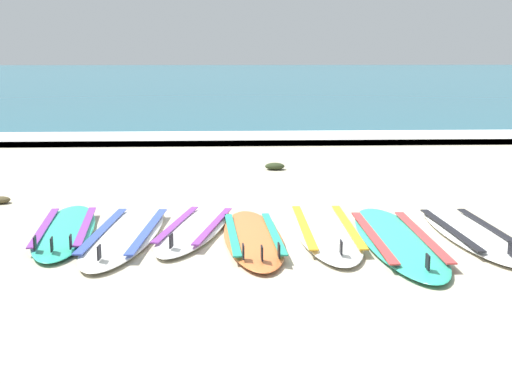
{
  "coord_description": "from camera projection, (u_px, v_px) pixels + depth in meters",
  "views": [
    {
      "loc": [
        -0.69,
        -6.4,
        1.64
      ],
      "look_at": [
        -0.39,
        0.37,
        0.25
      ],
      "focal_mm": 48.63,
      "sensor_mm": 36.0,
      "label": 1
    }
  ],
  "objects": [
    {
      "name": "seaweed_clump_near_shoreline",
      "position": [
        0.0,
        200.0,
        7.54
      ],
      "size": [
        0.22,
        0.17,
        0.08
      ],
      "primitive_type": "ellipsoid",
      "color": "#4C4228",
      "rests_on": "ground"
    },
    {
      "name": "sea",
      "position": [
        236.0,
        77.0,
        41.37
      ],
      "size": [
        80.0,
        60.0,
        0.1
      ],
      "primitive_type": "cube",
      "color": "#23667A",
      "rests_on": "ground"
    },
    {
      "name": "surfboard_6",
      "position": [
        470.0,
        232.0,
        6.21
      ],
      "size": [
        0.6,
        2.12,
        0.18
      ],
      "color": "white",
      "rests_on": "ground"
    },
    {
      "name": "seaweed_clump_mid_sand",
      "position": [
        275.0,
        166.0,
        9.66
      ],
      "size": [
        0.27,
        0.22,
        0.1
      ],
      "primitive_type": "ellipsoid",
      "color": "#2D381E",
      "rests_on": "ground"
    },
    {
      "name": "surfboard_3",
      "position": [
        253.0,
        237.0,
        6.05
      ],
      "size": [
        0.59,
        2.03,
        0.18
      ],
      "color": "orange",
      "rests_on": "ground"
    },
    {
      "name": "surfboard_5",
      "position": [
        397.0,
        239.0,
        5.98
      ],
      "size": [
        0.61,
        2.39,
        0.18
      ],
      "color": "#2DB793",
      "rests_on": "ground"
    },
    {
      "name": "surfboard_0",
      "position": [
        65.0,
        230.0,
        6.29
      ],
      "size": [
        0.7,
        2.07,
        0.18
      ],
      "color": "#2DB793",
      "rests_on": "ground"
    },
    {
      "name": "surfboard_1",
      "position": [
        125.0,
        234.0,
        6.17
      ],
      "size": [
        0.75,
        2.29,
        0.18
      ],
      "color": "silver",
      "rests_on": "ground"
    },
    {
      "name": "surfboard_4",
      "position": [
        326.0,
        230.0,
        6.3
      ],
      "size": [
        0.58,
        2.25,
        0.18
      ],
      "color": "silver",
      "rests_on": "ground"
    },
    {
      "name": "surfboard_2",
      "position": [
        195.0,
        228.0,
        6.35
      ],
      "size": [
        0.88,
        2.0,
        0.18
      ],
      "color": "white",
      "rests_on": "ground"
    },
    {
      "name": "wave_foam_strip",
      "position": [
        263.0,
        138.0,
        12.67
      ],
      "size": [
        80.0,
        1.33,
        0.11
      ],
      "primitive_type": "cube",
      "color": "white",
      "rests_on": "ground"
    },
    {
      "name": "ground_plane",
      "position": [
        298.0,
        225.0,
        6.62
      ],
      "size": [
        80.0,
        80.0,
        0.0
      ],
      "primitive_type": "plane",
      "color": "#B7AD93"
    }
  ]
}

